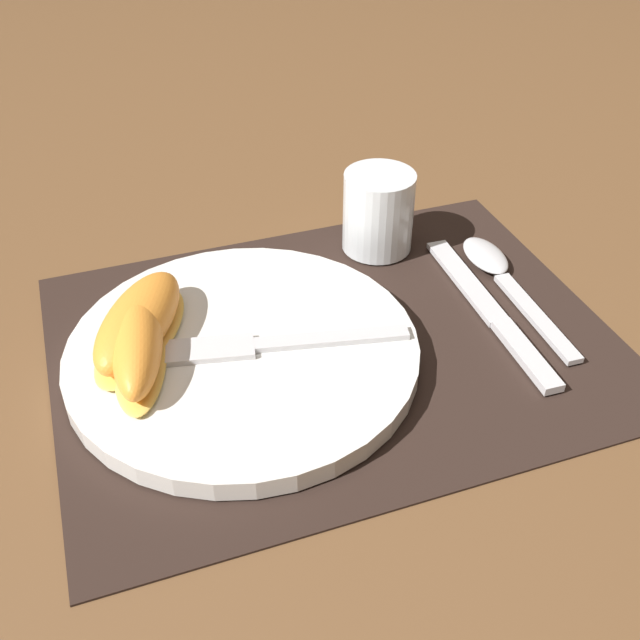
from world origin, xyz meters
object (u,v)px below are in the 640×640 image
at_px(juice_glass, 378,216).
at_px(spoon, 498,271).
at_px(citrus_wedge_0, 139,323).
at_px(plate, 244,355).
at_px(knife, 491,312).
at_px(citrus_wedge_1, 138,342).
at_px(fork, 265,345).

xyz_separation_m(juice_glass, spoon, (0.08, -0.08, -0.03)).
xyz_separation_m(juice_glass, citrus_wedge_0, (-0.23, -0.09, -0.00)).
xyz_separation_m(plate, citrus_wedge_0, (-0.07, 0.04, 0.02)).
height_order(juice_glass, knife, juice_glass).
relative_size(citrus_wedge_0, citrus_wedge_1, 0.98).
distance_m(fork, citrus_wedge_0, 0.10).
bearing_deg(spoon, plate, -170.80).
distance_m(juice_glass, fork, 0.19).
distance_m(juice_glass, citrus_wedge_1, 0.26).
height_order(fork, citrus_wedge_0, citrus_wedge_0).
relative_size(knife, citrus_wedge_0, 1.57).
relative_size(knife, citrus_wedge_1, 1.54).
relative_size(juice_glass, fork, 0.39).
height_order(fork, citrus_wedge_1, citrus_wedge_1).
bearing_deg(fork, citrus_wedge_1, 168.38).
bearing_deg(knife, citrus_wedge_0, 170.88).
bearing_deg(fork, knife, -1.29).
bearing_deg(plate, citrus_wedge_0, 153.71).
xyz_separation_m(plate, citrus_wedge_1, (-0.08, 0.01, 0.02)).
xyz_separation_m(juice_glass, fork, (-0.15, -0.13, -0.01)).
height_order(spoon, citrus_wedge_1, citrus_wedge_1).
height_order(plate, citrus_wedge_1, citrus_wedge_1).
xyz_separation_m(citrus_wedge_0, citrus_wedge_1, (-0.00, -0.02, 0.00)).
bearing_deg(citrus_wedge_1, plate, -9.88).
relative_size(plate, knife, 1.28).
bearing_deg(knife, plate, 177.30).
bearing_deg(juice_glass, knife, -69.14).
bearing_deg(spoon, juice_glass, 136.38).
relative_size(plate, juice_glass, 3.63).
height_order(spoon, fork, fork).
bearing_deg(citrus_wedge_1, knife, -4.61).
distance_m(spoon, citrus_wedge_0, 0.32).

